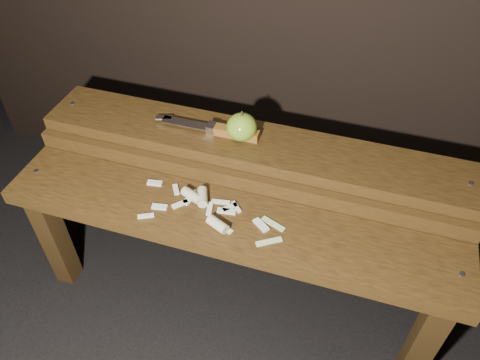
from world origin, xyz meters
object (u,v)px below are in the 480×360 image
(bench_front_tier, at_px, (226,238))
(knife, at_px, (223,130))
(apple, at_px, (242,127))
(bench_rear_tier, at_px, (251,164))

(bench_front_tier, relative_size, knife, 3.94)
(apple, height_order, knife, apple)
(bench_front_tier, xyz_separation_m, apple, (-0.03, 0.23, 0.18))
(bench_front_tier, relative_size, apple, 13.84)
(bench_rear_tier, bearing_deg, bench_front_tier, -90.00)
(bench_front_tier, relative_size, bench_rear_tier, 1.00)
(bench_rear_tier, xyz_separation_m, apple, (-0.03, 0.00, 0.12))
(apple, relative_size, knife, 0.28)
(apple, bearing_deg, bench_rear_tier, -8.12)
(bench_rear_tier, distance_m, apple, 0.13)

